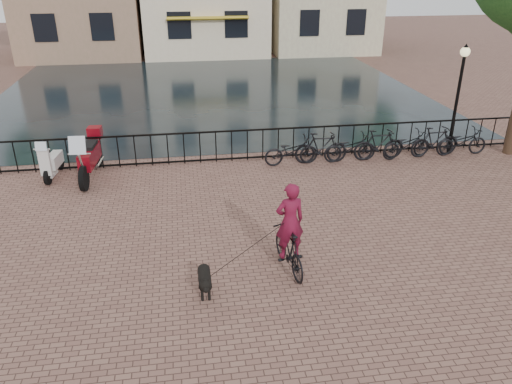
{
  "coord_description": "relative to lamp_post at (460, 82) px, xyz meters",
  "views": [
    {
      "loc": [
        -1.53,
        -6.85,
        5.86
      ],
      "look_at": [
        0.0,
        3.0,
        1.2
      ],
      "focal_mm": 35.0,
      "sensor_mm": 36.0,
      "label": 1
    }
  ],
  "objects": [
    {
      "name": "ground",
      "position": [
        -7.2,
        -7.6,
        -2.38
      ],
      "size": [
        100.0,
        100.0,
        0.0
      ],
      "primitive_type": "plane",
      "color": "brown",
      "rests_on": "ground"
    },
    {
      "name": "canal_water",
      "position": [
        -7.2,
        9.7,
        -2.38
      ],
      "size": [
        20.0,
        20.0,
        0.0
      ],
      "primitive_type": "plane",
      "color": "black",
      "rests_on": "ground"
    },
    {
      "name": "railing",
      "position": [
        -7.2,
        0.4,
        -1.87
      ],
      "size": [
        20.0,
        0.05,
        1.02
      ],
      "color": "black",
      "rests_on": "ground"
    },
    {
      "name": "lamp_post",
      "position": [
        0.0,
        0.0,
        0.0
      ],
      "size": [
        0.3,
        0.3,
        3.45
      ],
      "color": "black",
      "rests_on": "ground"
    },
    {
      "name": "cyclist",
      "position": [
        -6.72,
        -5.92,
        -1.51
      ],
      "size": [
        0.78,
        1.72,
        2.28
      ],
      "rotation": [
        0.0,
        0.0,
        3.28
      ],
      "color": "black",
      "rests_on": "ground"
    },
    {
      "name": "dog",
      "position": [
        -8.49,
        -6.51,
        -2.08
      ],
      "size": [
        0.29,
        0.88,
        0.59
      ],
      "rotation": [
        0.0,
        0.0,
        -0.0
      ],
      "color": "black",
      "rests_on": "ground"
    },
    {
      "name": "motorcycle",
      "position": [
        -11.43,
        -0.33,
        -1.55
      ],
      "size": [
        0.74,
        2.35,
        1.65
      ],
      "rotation": [
        0.0,
        0.0,
        -0.08
      ],
      "color": "maroon",
      "rests_on": "ground"
    },
    {
      "name": "scooter",
      "position": [
        -12.54,
        -0.06,
        -1.71
      ],
      "size": [
        0.57,
        1.47,
        1.33
      ],
      "rotation": [
        0.0,
        0.0,
        -0.11
      ],
      "color": "silver",
      "rests_on": "ground"
    },
    {
      "name": "parked_bike_0",
      "position": [
        -5.4,
        -0.2,
        -1.93
      ],
      "size": [
        1.75,
        0.7,
        0.9
      ],
      "primitive_type": "imported",
      "rotation": [
        0.0,
        0.0,
        1.63
      ],
      "color": "black",
      "rests_on": "ground"
    },
    {
      "name": "parked_bike_1",
      "position": [
        -4.45,
        -0.2,
        -1.88
      ],
      "size": [
        1.68,
        0.53,
        1.0
      ],
      "primitive_type": "imported",
      "rotation": [
        0.0,
        0.0,
        1.54
      ],
      "color": "black",
      "rests_on": "ground"
    },
    {
      "name": "parked_bike_2",
      "position": [
        -3.5,
        -0.2,
        -1.93
      ],
      "size": [
        1.74,
        0.68,
        0.9
      ],
      "primitive_type": "imported",
      "rotation": [
        0.0,
        0.0,
        1.62
      ],
      "color": "black",
      "rests_on": "ground"
    },
    {
      "name": "parked_bike_3",
      "position": [
        -2.55,
        -0.2,
        -1.88
      ],
      "size": [
        1.68,
        0.53,
        1.0
      ],
      "primitive_type": "imported",
      "rotation": [
        0.0,
        0.0,
        1.6
      ],
      "color": "black",
      "rests_on": "ground"
    },
    {
      "name": "parked_bike_4",
      "position": [
        -1.6,
        -0.2,
        -1.93
      ],
      "size": [
        1.79,
        0.87,
        0.9
      ],
      "primitive_type": "imported",
      "rotation": [
        0.0,
        0.0,
        1.73
      ],
      "color": "black",
      "rests_on": "ground"
    },
    {
      "name": "parked_bike_5",
      "position": [
        -0.65,
        -0.2,
        -1.88
      ],
      "size": [
        1.7,
        0.6,
        1.0
      ],
      "primitive_type": "imported",
      "rotation": [
        0.0,
        0.0,
        1.65
      ],
      "color": "black",
      "rests_on": "ground"
    },
    {
      "name": "parked_bike_6",
      "position": [
        0.3,
        -0.2,
        -1.93
      ],
      "size": [
        1.72,
        0.6,
        0.9
      ],
      "primitive_type": "imported",
      "rotation": [
        0.0,
        0.0,
        1.57
      ],
      "color": "black",
      "rests_on": "ground"
    }
  ]
}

